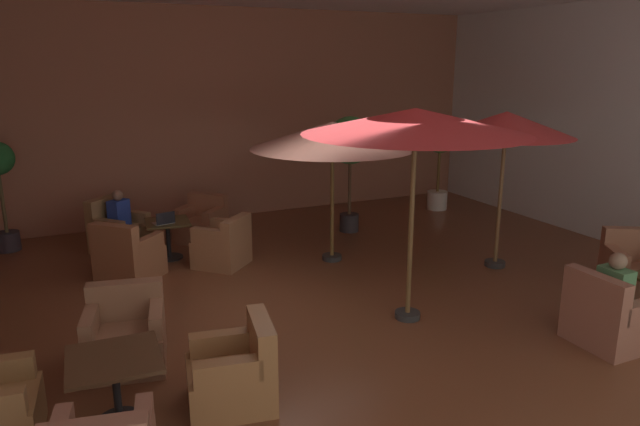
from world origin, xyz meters
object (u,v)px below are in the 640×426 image
Objects in this scene: armchair_mid_center_south at (633,271)px; cafe_table_front_right at (115,370)px; armchair_front_left_south at (202,224)px; patio_umbrella_tall_red at (415,122)px; armchair_front_right_east at (235,374)px; patron_by_window at (119,210)px; open_laptop at (164,221)px; patron_blue_shirt at (615,285)px; armchair_front_left_west at (118,232)px; armchair_mid_center_north at (607,318)px; cafe_table_front_left at (168,231)px; armchair_front_left_east at (223,246)px; armchair_front_right_south at (126,337)px; armchair_front_left_north at (128,258)px; potted_tree_mid_left at (440,149)px; patio_umbrella_center_beige at (333,135)px; potted_tree_mid_right at (350,146)px; patio_umbrella_near_wall at (506,125)px; iced_drink_cup at (165,218)px.

cafe_table_front_right is at bearing -179.21° from armchair_mid_center_south.
armchair_front_left_south is 0.39× the size of patio_umbrella_tall_red.
patio_umbrella_tall_red is at bearing 19.88° from armchair_front_right_east.
patron_by_window reaches higher than open_laptop.
cafe_table_front_right is 1.20× the size of patron_blue_shirt.
open_laptop is (0.63, -0.91, 0.36)m from armchair_front_left_west.
patron_blue_shirt is (0.05, -0.00, 0.39)m from armchair_mid_center_north.
armchair_front_left_south is 1.26× the size of cafe_table_front_right.
armchair_front_left_east is at bearing -45.37° from cafe_table_front_left.
armchair_front_left_north is at bearing 82.43° from armchair_front_right_south.
armchair_front_left_south is 5.33m from armchair_front_right_east.
potted_tree_mid_left reaches higher than armchair_front_right_east.
potted_tree_mid_right is at bearing 52.81° from patio_umbrella_center_beige.
armchair_front_left_west is 5.31m from armchair_front_right_east.
armchair_front_left_east is at bearing -163.23° from potted_tree_mid_left.
potted_tree_mid_right is 3.52× the size of patron_by_window.
patio_umbrella_center_beige is 3.00m from open_laptop.
potted_tree_mid_right is at bearing 2.55° from cafe_table_front_left.
patio_umbrella_center_beige reaches higher than armchair_front_left_south.
armchair_front_right_south is at bearing -114.01° from armchair_front_left_south.
armchair_mid_center_south is at bearing -8.07° from armchair_front_right_south.
armchair_front_right_south is at bearing -124.63° from armchair_front_left_east.
armchair_front_left_south is 5.44m from patio_umbrella_near_wall.
potted_tree_mid_left reaches higher than armchair_front_left_south.
potted_tree_mid_left is 17.59× the size of iced_drink_cup.
cafe_table_front_left is 4.53m from cafe_table_front_right.
armchair_front_left_west reaches higher than armchair_mid_center_south.
armchair_front_right_east and open_laptop have the same top height.
potted_tree_mid_left reaches higher than patron_blue_shirt.
patio_umbrella_near_wall is at bearing -31.54° from patio_umbrella_center_beige.
iced_drink_cup is at bearing 142.58° from armchair_mid_center_south.
iced_drink_cup is at bearing -171.93° from potted_tree_mid_left.
patron_blue_shirt is (-1.55, -0.90, 0.38)m from armchair_mid_center_south.
armchair_front_left_east is at bearing 61.17° from cafe_table_front_right.
armchair_front_left_east is 2.45m from patio_umbrella_center_beige.
patio_umbrella_near_wall reaches higher than armchair_front_left_east.
patron_by_window is (-3.06, 1.93, -1.32)m from patio_umbrella_center_beige.
armchair_front_left_east is at bearing 55.37° from armchair_front_right_south.
armchair_mid_center_north is at bearing -20.17° from armchair_front_right_south.
armchair_front_left_south is at bearing 168.06° from potted_tree_mid_right.
armchair_mid_center_south reaches higher than open_laptop.
armchair_front_right_east is (-0.95, -3.79, -0.01)m from armchair_front_left_east.
open_laptop is (-6.04, -1.00, -0.64)m from potted_tree_mid_left.
patron_by_window is at bearing 132.13° from cafe_table_front_left.
armchair_front_left_east is 1.09× the size of armchair_front_right_south.
patron_blue_shirt is (5.06, -1.84, 0.40)m from armchair_front_right_south.
cafe_table_front_right is 5.33m from patron_blue_shirt.
open_laptop is at bearing -175.14° from potted_tree_mid_right.
potted_tree_mid_left is (0.43, 5.11, 0.99)m from armchair_mid_center_south.
patio_umbrella_tall_red reaches higher than iced_drink_cup.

